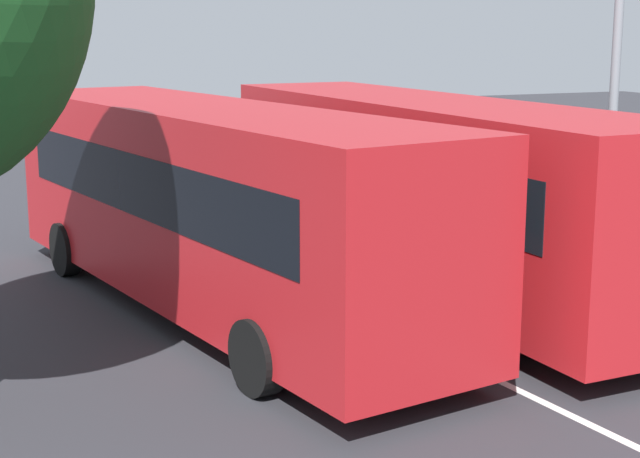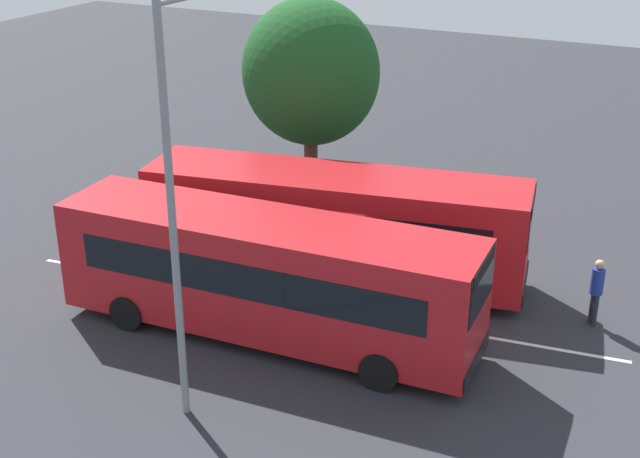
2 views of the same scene
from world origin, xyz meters
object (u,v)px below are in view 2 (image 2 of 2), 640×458
street_lamp (179,191)px  depot_tree (311,73)px  bus_far_left (267,274)px  pedestrian (597,287)px  bus_center_left (335,222)px

street_lamp → depot_tree: street_lamp is taller
bus_far_left → pedestrian: size_ratio=5.88×
pedestrian → street_lamp: size_ratio=0.21×
pedestrian → depot_tree: bearing=-57.9°
bus_far_left → street_lamp: street_lamp is taller
bus_far_left → depot_tree: (-2.64, 7.62, 2.97)m
bus_far_left → pedestrian: 8.15m
street_lamp → depot_tree: 11.23m
bus_far_left → depot_tree: bearing=106.7°
bus_far_left → street_lamp: 4.64m
bus_center_left → street_lamp: 7.60m
bus_center_left → street_lamp: (-0.16, -6.86, 3.26)m
bus_far_left → pedestrian: bearing=27.4°
bus_center_left → depot_tree: (-2.77, 4.05, 2.97)m
bus_center_left → depot_tree: depot_tree is taller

